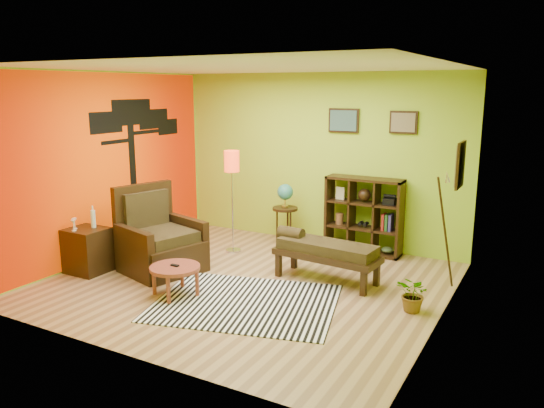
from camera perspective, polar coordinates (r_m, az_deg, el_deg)
The scene contains 11 objects.
ground at distance 7.18m, azimuth -2.69°, elevation -8.45°, with size 5.00×5.00×0.00m, color #A88259.
room_shell at distance 6.82m, azimuth -3.44°, elevation 6.02°, with size 5.04×4.54×2.82m.
zebra_rug at distance 6.55m, azimuth -2.85°, elevation -10.53°, with size 2.16×1.67×0.01m, color white.
coffee_table at distance 6.76m, azimuth -10.39°, elevation -7.02°, with size 0.63×0.63×0.41m.
armchair at distance 7.75m, azimuth -12.07°, elevation -4.31°, with size 1.22×1.21×1.20m.
side_cabinet at distance 7.92m, azimuth -19.24°, elevation -4.69°, with size 0.53×0.49×0.95m.
floor_lamp at distance 8.23m, azimuth -4.34°, elevation 3.63°, with size 0.24×0.24×1.61m.
globe_table at distance 8.70m, azimuth 1.43°, elevation 0.55°, with size 0.42×0.42×1.02m.
cube_shelf at distance 8.40m, azimuth 9.92°, elevation -1.25°, with size 1.20×0.35×1.20m.
bench at distance 7.16m, azimuth 5.62°, elevation -4.95°, with size 1.49×0.64×0.67m.
potted_plant at distance 6.45m, azimuth 15.04°, elevation -9.74°, with size 0.39×0.43×0.34m, color #26661E.
Camera 1 is at (3.52, -5.71, 2.55)m, focal length 35.00 mm.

